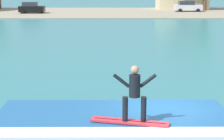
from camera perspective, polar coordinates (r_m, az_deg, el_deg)
name	(u,v)px	position (r m, az deg, el deg)	size (l,w,h in m)	color
ground_plane	(164,135)	(13.63, 7.65, -9.36)	(260.00, 260.00, 0.00)	teal
wave_crest	(113,134)	(12.20, 0.11, -9.33)	(7.45, 4.07, 1.11)	#215F9B
surfboard	(130,122)	(11.46, 2.58, -7.53)	(2.31, 0.92, 0.06)	#D8333F
surfer	(135,90)	(11.16, 3.31, -3.00)	(1.24, 0.32, 1.64)	black
shoreline_bank	(121,12)	(64.35, 1.38, 8.39)	(120.00, 21.05, 0.12)	gray
car_near_shore	(31,8)	(63.38, -11.65, 8.86)	(3.93, 2.23, 1.86)	black
car_far_shore	(188,6)	(66.74, 10.94, 9.09)	(4.49, 2.31, 1.86)	silver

